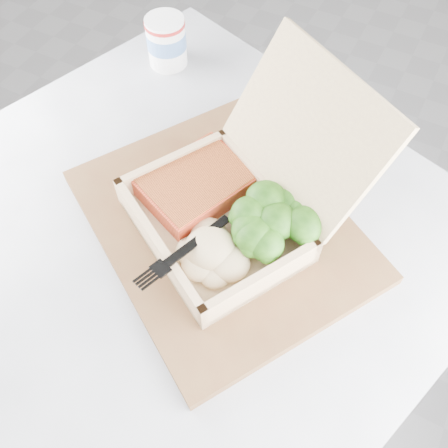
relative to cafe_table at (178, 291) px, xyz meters
The scene contains 10 objects.
floor 0.65m from the cafe_table, 49.47° to the left, with size 4.00×4.00×0.00m, color #9B9BA0.
cafe_table is the anchor object (origin of this frame).
serving_tray 0.20m from the cafe_table, 31.40° to the left, with size 0.37×0.30×0.02m, color brown.
takeout_container 0.26m from the cafe_table, 35.84° to the left, with size 0.32×0.34×0.19m.
salmon_fillet 0.23m from the cafe_table, 76.65° to the left, with size 0.10×0.14×0.03m, color #D04528.
broccoli_pile 0.27m from the cafe_table, 17.55° to the left, with size 0.12×0.12×0.04m, color #3A7D1B, non-canonical shape.
mashed_potatoes 0.24m from the cafe_table, 14.54° to the right, with size 0.10×0.09×0.03m, color tan.
plastic_fork 0.25m from the cafe_table, ahead, with size 0.06×0.15×0.02m.
paper_cup 0.41m from the cafe_table, 120.58° to the left, with size 0.07×0.07×0.08m.
receipt 0.31m from the cafe_table, 58.77° to the left, with size 0.07×0.13×0.00m, color white.
Camera 1 is at (-0.02, -0.58, 1.26)m, focal length 40.00 mm.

